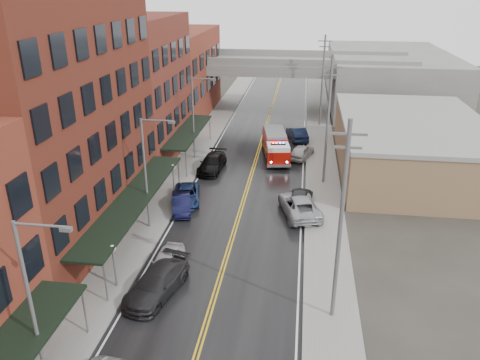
{
  "coord_description": "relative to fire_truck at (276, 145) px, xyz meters",
  "views": [
    {
      "loc": [
        4.87,
        -7.7,
        18.14
      ],
      "look_at": [
        -0.0,
        27.64,
        3.0
      ],
      "focal_mm": 35.0,
      "sensor_mm": 36.0,
      "label": 1
    }
  ],
  "objects": [
    {
      "name": "road",
      "position": [
        -2.07,
        -11.51,
        -1.51
      ],
      "size": [
        11.0,
        160.0,
        0.02
      ],
      "primitive_type": "cube",
      "color": "black",
      "rests_on": "ground"
    },
    {
      "name": "sidewalk_left",
      "position": [
        -9.37,
        -11.51,
        -1.44
      ],
      "size": [
        3.0,
        160.0,
        0.15
      ],
      "primitive_type": "cube",
      "color": "slate",
      "rests_on": "ground"
    },
    {
      "name": "sidewalk_right",
      "position": [
        5.23,
        -11.51,
        -1.44
      ],
      "size": [
        3.0,
        160.0,
        0.15
      ],
      "primitive_type": "cube",
      "color": "slate",
      "rests_on": "ground"
    },
    {
      "name": "curb_left",
      "position": [
        -7.72,
        -11.51,
        -1.44
      ],
      "size": [
        0.3,
        160.0,
        0.15
      ],
      "primitive_type": "cube",
      "color": "gray",
      "rests_on": "ground"
    },
    {
      "name": "curb_right",
      "position": [
        3.58,
        -11.51,
        -1.44
      ],
      "size": [
        0.3,
        160.0,
        0.15
      ],
      "primitive_type": "cube",
      "color": "gray",
      "rests_on": "ground"
    },
    {
      "name": "brick_building_b",
      "position": [
        -15.37,
        -18.51,
        7.48
      ],
      "size": [
        9.0,
        20.0,
        18.0
      ],
      "primitive_type": "cube",
      "color": "#552316",
      "rests_on": "ground"
    },
    {
      "name": "brick_building_c",
      "position": [
        -15.37,
        -1.01,
        5.98
      ],
      "size": [
        9.0,
        15.0,
        15.0
      ],
      "primitive_type": "cube",
      "color": "#5E231C",
      "rests_on": "ground"
    },
    {
      "name": "brick_building_far",
      "position": [
        -15.37,
        16.49,
        4.48
      ],
      "size": [
        9.0,
        20.0,
        12.0
      ],
      "primitive_type": "cube",
      "color": "brown",
      "rests_on": "ground"
    },
    {
      "name": "tan_building",
      "position": [
        13.93,
        -1.51,
        0.98
      ],
      "size": [
        14.0,
        22.0,
        5.0
      ],
      "primitive_type": "cube",
      "color": "#806245",
      "rests_on": "ground"
    },
    {
      "name": "right_far_block",
      "position": [
        15.93,
        28.49,
        2.48
      ],
      "size": [
        18.0,
        30.0,
        8.0
      ],
      "primitive_type": "cube",
      "color": "slate",
      "rests_on": "ground"
    },
    {
      "name": "awning_1",
      "position": [
        -9.56,
        -18.51,
        1.47
      ],
      "size": [
        2.6,
        18.0,
        3.09
      ],
      "color": "black",
      "rests_on": "ground"
    },
    {
      "name": "awning_2",
      "position": [
        -9.56,
        -1.01,
        1.47
      ],
      "size": [
        2.6,
        13.0,
        3.09
      ],
      "color": "black",
      "rests_on": "ground"
    },
    {
      "name": "globe_lamp_1",
      "position": [
        -8.47,
        -25.51,
        0.8
      ],
      "size": [
        0.44,
        0.44,
        3.12
      ],
      "color": "#59595B",
      "rests_on": "ground"
    },
    {
      "name": "globe_lamp_2",
      "position": [
        -8.47,
        -11.51,
        0.8
      ],
      "size": [
        0.44,
        0.44,
        3.12
      ],
      "color": "#59595B",
      "rests_on": "ground"
    },
    {
      "name": "street_lamp_0",
      "position": [
        -8.62,
        -33.51,
        3.67
      ],
      "size": [
        2.64,
        0.22,
        9.0
      ],
      "color": "#59595B",
      "rests_on": "ground"
    },
    {
      "name": "street_lamp_1",
      "position": [
        -8.62,
        -17.51,
        3.67
      ],
      "size": [
        2.64,
        0.22,
        9.0
      ],
      "color": "#59595B",
      "rests_on": "ground"
    },
    {
      "name": "street_lamp_2",
      "position": [
        -8.62,
        -1.51,
        3.67
      ],
      "size": [
        2.64,
        0.22,
        9.0
      ],
      "color": "#59595B",
      "rests_on": "ground"
    },
    {
      "name": "utility_pole_0",
      "position": [
        5.13,
        -26.51,
        4.79
      ],
      "size": [
        1.8,
        0.24,
        12.0
      ],
      "color": "#59595B",
      "rests_on": "ground"
    },
    {
      "name": "utility_pole_1",
      "position": [
        5.13,
        -6.51,
        4.79
      ],
      "size": [
        1.8,
        0.24,
        12.0
      ],
      "color": "#59595B",
      "rests_on": "ground"
    },
    {
      "name": "utility_pole_2",
      "position": [
        5.13,
        13.49,
        4.79
      ],
      "size": [
        1.8,
        0.24,
        12.0
      ],
      "color": "#59595B",
      "rests_on": "ground"
    },
    {
      "name": "overpass",
      "position": [
        -2.07,
        20.49,
        4.47
      ],
      "size": [
        40.0,
        10.0,
        7.5
      ],
      "color": "slate",
      "rests_on": "ground"
    },
    {
      "name": "fire_truck",
      "position": [
        0.0,
        0.0,
        0.0
      ],
      "size": [
        4.04,
        7.96,
        2.8
      ],
      "rotation": [
        0.0,
        0.0,
        0.16
      ],
      "color": "#9D0E07",
      "rests_on": "ground"
    },
    {
      "name": "parked_car_left_3",
      "position": [
        -5.67,
        -25.81,
        -0.7
      ],
      "size": [
        3.58,
        6.03,
        1.64
      ],
      "primitive_type": "imported",
      "rotation": [
        0.0,
        0.0,
        -0.24
      ],
      "color": "black",
      "rests_on": "ground"
    },
    {
      "name": "parked_car_left_4",
      "position": [
        -5.83,
        -23.18,
        -0.8
      ],
      "size": [
        1.89,
        4.26,
        1.43
      ],
      "primitive_type": "imported",
      "rotation": [
        0.0,
        0.0,
        -0.05
      ],
      "color": "silver",
      "rests_on": "ground"
    },
    {
      "name": "parked_car_left_5",
      "position": [
        -7.07,
        -14.31,
        -0.81
      ],
      "size": [
        2.56,
        4.5,
        1.4
      ],
      "primitive_type": "imported",
      "rotation": [
        0.0,
        0.0,
        0.27
      ],
      "color": "black",
      "rests_on": "ground"
    },
    {
      "name": "parked_car_left_6",
      "position": [
        -7.06,
        -12.46,
        -0.84
      ],
      "size": [
        3.18,
        5.19,
        1.34
      ],
      "primitive_type": "imported",
      "rotation": [
        0.0,
        0.0,
        0.21
      ],
      "color": "#13224A",
      "rests_on": "ground"
    },
    {
      "name": "parked_car_left_7",
      "position": [
        -6.26,
        -4.68,
        -0.72
      ],
      "size": [
        2.57,
        5.63,
        1.6
      ],
      "primitive_type": "imported",
      "rotation": [
        0.0,
        0.0,
        -0.06
      ],
      "color": "black",
      "rests_on": "ground"
    },
    {
      "name": "parked_car_right_0",
      "position": [
        2.93,
        -13.49,
        -0.68
      ],
      "size": [
        4.27,
        6.51,
        1.67
      ],
      "primitive_type": "imported",
      "rotation": [
        0.0,
        0.0,
        3.41
      ],
      "color": "#9EA0A6",
      "rests_on": "ground"
    },
    {
      "name": "parked_car_right_1",
      "position": [
        2.93,
        -11.71,
        -0.84
      ],
      "size": [
        2.52,
        4.88,
        1.35
      ],
      "primitive_type": "imported",
      "rotation": [
        0.0,
        0.0,
        3.0
      ],
      "color": "#242326",
      "rests_on": "ground"
    },
    {
      "name": "parked_car_right_2",
      "position": [
        2.91,
        0.34,
        -0.75
      ],
      "size": [
        3.12,
        4.8,
        1.52
      ],
      "primitive_type": "imported",
      "rotation": [
        0.0,
        0.0,
        2.82
      ],
      "color": "#B6B6B6",
      "rests_on": "ground"
    },
    {
      "name": "parked_car_right_3",
      "position": [
        2.22,
        6.77,
        -0.68
      ],
      "size": [
        3.05,
        5.34,
        1.67
      ],
      "primitive_type": "imported",
      "rotation": [
        0.0,
        0.0,
        3.41
      ],
      "color": "black",
      "rests_on": "ground"
    }
  ]
}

